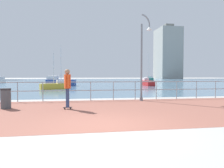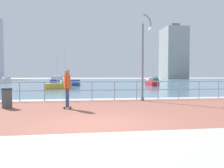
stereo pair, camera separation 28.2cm
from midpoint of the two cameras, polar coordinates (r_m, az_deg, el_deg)
name	(u,v)px [view 2 (the right image)]	position (r m, az deg, el deg)	size (l,w,h in m)	color
ground	(87,82)	(45.95, -6.90, 0.44)	(220.00, 220.00, 0.00)	#ADAAA5
brick_paving	(95,110)	(8.96, -4.03, -7.31)	(28.00, 7.07, 0.01)	#935647
harbor_water	(87,81)	(57.37, -7.03, 0.81)	(180.00, 88.00, 0.00)	slate
waterfront_railing	(92,87)	(12.38, -5.05, -0.95)	(25.25, 0.06, 1.16)	#8C99A3
lamppost	(145,53)	(12.44, 9.96, 8.59)	(0.80, 0.41, 5.18)	slate
skateboarder	(67,85)	(9.32, -11.68, -0.26)	(0.41, 0.56, 1.80)	black
trash_bin	(7,98)	(10.51, -26.81, -3.56)	(0.46, 0.46, 0.93)	#474C51
sailboat_navy	(2,81)	(46.85, -28.48, 0.85)	(3.28, 3.84, 5.46)	white
sailboat_blue	(64,82)	(31.23, -13.05, 0.56)	(4.44, 2.17, 5.99)	#284799
sailboat_yellow	(152,83)	(31.48, 11.33, 0.41)	(1.10, 3.52, 4.94)	#B21E1E
sailboat_ivory	(154,79)	(55.33, 11.90, 1.29)	(3.63, 3.95, 5.77)	#197266
sailboat_teal	(59,85)	(23.78, -14.51, -0.40)	(3.11, 1.95, 4.19)	gold
tower_brick	(173,53)	(108.80, 16.99, 8.26)	(10.82, 12.40, 27.55)	#939993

